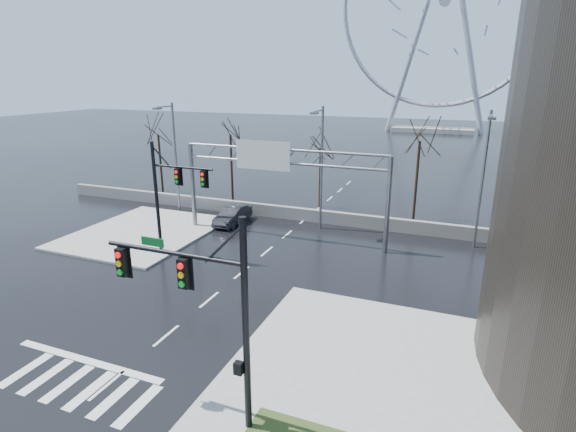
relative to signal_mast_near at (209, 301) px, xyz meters
The scene contains 17 objects.
ground 8.15m from the signal_mast_near, 141.85° to the left, with size 260.00×260.00×0.00m, color black.
sidewalk_right_ext 9.12m from the signal_mast_near, 51.18° to the left, with size 12.00×10.00×0.15m, color gray.
sidewalk_far 23.25m from the signal_mast_near, 135.18° to the left, with size 10.00×12.00×0.15m, color gray.
barrier_wall 24.96m from the signal_mast_near, 102.07° to the left, with size 52.00×0.50×1.10m, color slate.
signal_mast_near is the anchor object (origin of this frame).
signal_mast_far 17.03m from the signal_mast_near, 130.26° to the left, with size 4.72×0.41×8.00m.
sign_gantry 19.79m from the signal_mast_near, 106.19° to the left, with size 16.36×0.40×7.60m.
streetlight_left 28.07m from the signal_mast_near, 127.67° to the left, with size 0.50×2.55×10.00m.
streetlight_mid 22.44m from the signal_mast_near, 98.05° to the left, with size 0.50×2.55×10.00m.
streetlight_right 23.92m from the signal_mast_near, 68.25° to the left, with size 0.50×2.55×10.00m.
tree_far_left 36.36m from the signal_mast_near, 129.53° to the left, with size 3.50×3.50×7.00m.
tree_left 30.98m from the signal_mast_near, 117.18° to the left, with size 3.75×3.75×7.50m.
tree_center 29.00m from the signal_mast_near, 100.21° to the left, with size 3.25×3.25×6.50m.
tree_right 27.84m from the signal_mast_near, 82.02° to the left, with size 3.90×3.90×7.80m.
tree_far_right 30.45m from the signal_mast_near, 67.07° to the left, with size 3.40×3.40×6.80m.
ferris_wheel 101.29m from the signal_mast_near, 90.08° to the left, with size 45.00×6.00×50.91m.
car 23.80m from the signal_mast_near, 116.79° to the left, with size 1.58×4.53×1.49m, color black.
Camera 1 is at (12.65, -15.71, 12.08)m, focal length 28.00 mm.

